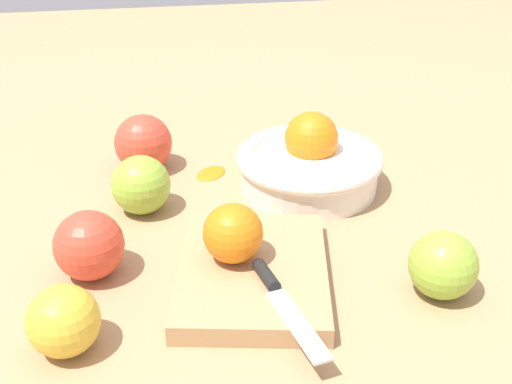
# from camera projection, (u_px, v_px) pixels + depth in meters

# --- Properties ---
(ground_plane) EXTENTS (2.40, 2.40, 0.00)m
(ground_plane) POSITION_uv_depth(u_px,v_px,m) (240.00, 236.00, 0.82)
(ground_plane) COLOR tan
(bowl) EXTENTS (0.20, 0.20, 0.10)m
(bowl) POSITION_uv_depth(u_px,v_px,m) (309.00, 163.00, 0.92)
(bowl) COLOR white
(bowl) RESTS_ON ground_plane
(cutting_board) EXTENTS (0.24, 0.20, 0.02)m
(cutting_board) POSITION_uv_depth(u_px,v_px,m) (250.00, 274.00, 0.73)
(cutting_board) COLOR tan
(cutting_board) RESTS_ON ground_plane
(orange_on_board) EXTENTS (0.07, 0.07, 0.07)m
(orange_on_board) POSITION_uv_depth(u_px,v_px,m) (233.00, 233.00, 0.72)
(orange_on_board) COLOR orange
(orange_on_board) RESTS_ON cutting_board
(knife) EXTENTS (0.15, 0.05, 0.01)m
(knife) POSITION_uv_depth(u_px,v_px,m) (279.00, 295.00, 0.67)
(knife) COLOR silver
(knife) RESTS_ON cutting_board
(apple_back_right) EXTENTS (0.07, 0.07, 0.07)m
(apple_back_right) POSITION_uv_depth(u_px,v_px,m) (443.00, 265.00, 0.70)
(apple_back_right) COLOR #8EB738
(apple_back_right) RESTS_ON ground_plane
(apple_front_left) EXTENTS (0.08, 0.08, 0.08)m
(apple_front_left) POSITION_uv_depth(u_px,v_px,m) (143.00, 143.00, 0.96)
(apple_front_left) COLOR #D6422D
(apple_front_left) RESTS_ON ground_plane
(apple_front_left_2) EXTENTS (0.08, 0.08, 0.08)m
(apple_front_left_2) POSITION_uv_depth(u_px,v_px,m) (141.00, 185.00, 0.85)
(apple_front_left_2) COLOR #8EB738
(apple_front_left_2) RESTS_ON ground_plane
(apple_front_right) EXTENTS (0.07, 0.07, 0.07)m
(apple_front_right) POSITION_uv_depth(u_px,v_px,m) (63.00, 321.00, 0.62)
(apple_front_right) COLOR gold
(apple_front_right) RESTS_ON ground_plane
(apple_front_right_2) EXTENTS (0.08, 0.08, 0.08)m
(apple_front_right_2) POSITION_uv_depth(u_px,v_px,m) (89.00, 245.00, 0.73)
(apple_front_right_2) COLOR #D6422D
(apple_front_right_2) RESTS_ON ground_plane
(citrus_peel) EXTENTS (0.06, 0.06, 0.01)m
(citrus_peel) POSITION_uv_depth(u_px,v_px,m) (211.00, 171.00, 0.96)
(citrus_peel) COLOR orange
(citrus_peel) RESTS_ON ground_plane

